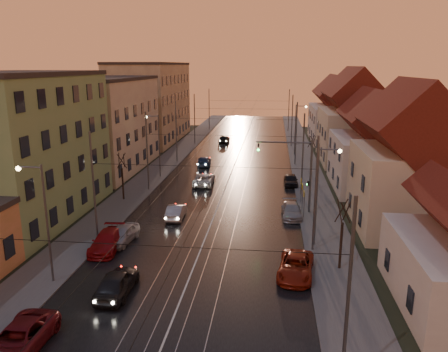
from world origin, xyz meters
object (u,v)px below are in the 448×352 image
(traffic_light_mast, at_px, (300,167))
(parked_right_2, at_px, (291,180))
(driving_car_0, at_px, (117,282))
(street_lamp_3, at_px, (297,125))
(driving_car_1, at_px, (176,211))
(parked_left_1, at_px, (19,339))
(parked_left_2, at_px, (107,241))
(street_lamp_0, at_px, (42,212))
(parked_left_3, at_px, (122,234))
(parked_right_0, at_px, (296,266))
(street_lamp_1, at_px, (321,187))
(street_lamp_2, at_px, (157,140))
(driving_car_2, at_px, (204,179))
(parked_right_1, at_px, (292,211))
(driving_car_3, at_px, (204,161))
(driving_car_4, at_px, (224,139))

(traffic_light_mast, distance_m, parked_right_2, 10.77)
(driving_car_0, xyz_separation_m, parked_right_2, (11.70, 26.91, -0.11))
(street_lamp_3, relative_size, driving_car_1, 1.96)
(parked_left_1, relative_size, parked_left_2, 1.02)
(street_lamp_0, relative_size, parked_left_3, 1.93)
(parked_right_0, height_order, parked_right_2, parked_right_0)
(driving_car_1, height_order, parked_left_3, parked_left_3)
(parked_left_1, bearing_deg, street_lamp_1, 42.98)
(street_lamp_2, bearing_deg, parked_left_2, -85.19)
(driving_car_2, xyz_separation_m, parked_right_1, (9.99, -10.33, -0.05))
(street_lamp_0, distance_m, parked_right_2, 31.20)
(driving_car_0, bearing_deg, parked_right_0, -162.10)
(street_lamp_0, xyz_separation_m, street_lamp_3, (18.21, 44.00, 0.00))
(driving_car_1, distance_m, parked_left_3, 6.90)
(driving_car_3, distance_m, parked_right_0, 34.40)
(traffic_light_mast, height_order, parked_left_2, traffic_light_mast)
(street_lamp_2, height_order, parked_left_2, street_lamp_2)
(driving_car_3, relative_size, parked_left_2, 0.93)
(parked_left_2, bearing_deg, driving_car_2, 72.69)
(street_lamp_2, relative_size, parked_right_1, 1.83)
(driving_car_3, xyz_separation_m, parked_left_3, (-2.23, -28.22, 0.05))
(street_lamp_0, height_order, parked_left_2, street_lamp_0)
(parked_right_0, bearing_deg, street_lamp_2, 129.53)
(parked_right_0, bearing_deg, parked_left_2, 175.92)
(street_lamp_3, distance_m, parked_left_1, 53.62)
(driving_car_4, xyz_separation_m, parked_left_1, (-3.44, -61.45, -0.02))
(parked_right_2, bearing_deg, parked_left_3, -127.47)
(street_lamp_0, height_order, parked_right_1, street_lamp_0)
(street_lamp_0, distance_m, parked_right_1, 22.44)
(parked_left_3, distance_m, parked_right_2, 23.68)
(street_lamp_2, relative_size, driving_car_1, 1.96)
(street_lamp_2, distance_m, parked_right_1, 21.50)
(driving_car_2, bearing_deg, parked_right_0, 111.97)
(driving_car_0, distance_m, driving_car_4, 55.38)
(street_lamp_1, xyz_separation_m, parked_left_3, (-15.63, -1.00, -4.18))
(street_lamp_2, xyz_separation_m, driving_car_1, (5.65, -14.81, -4.21))
(parked_right_0, bearing_deg, parked_right_2, 95.59)
(driving_car_0, relative_size, driving_car_4, 1.08)
(parked_right_0, distance_m, parked_right_2, 23.24)
(driving_car_0, bearing_deg, street_lamp_1, -146.26)
(driving_car_0, distance_m, parked_left_2, 7.14)
(street_lamp_1, distance_m, parked_left_2, 17.02)
(parked_right_1, xyz_separation_m, parked_right_2, (0.33, 11.27, 0.03))
(driving_car_0, bearing_deg, driving_car_1, -92.87)
(street_lamp_0, xyz_separation_m, parked_right_1, (16.38, 14.74, -4.25))
(driving_car_2, xyz_separation_m, parked_left_2, (-4.49, -19.55, 0.02))
(street_lamp_2, distance_m, parked_left_2, 22.94)
(traffic_light_mast, bearing_deg, street_lamp_3, 87.73)
(driving_car_1, relative_size, parked_left_3, 0.98)
(traffic_light_mast, bearing_deg, parked_left_2, -145.44)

